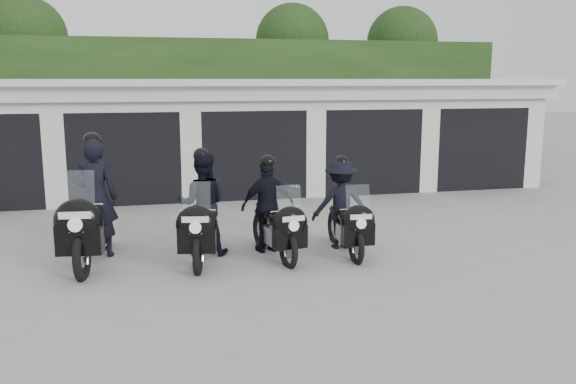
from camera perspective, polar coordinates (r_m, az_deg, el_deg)
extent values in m
plane|color=#999A95|center=(10.03, 2.46, -6.65)|extent=(80.00, 80.00, 0.00)
cube|color=silver|center=(17.98, -4.83, 5.51)|extent=(16.00, 6.00, 2.80)
cube|color=silver|center=(17.71, -4.81, 10.23)|extent=(16.40, 6.80, 0.16)
cube|color=silver|center=(14.71, -3.03, 9.30)|extent=(16.40, 0.12, 0.40)
cube|color=black|center=(15.20, -3.09, -0.26)|extent=(16.00, 0.06, 0.24)
cube|color=silver|center=(15.09, -20.96, 3.90)|extent=(0.50, 0.50, 2.80)
cube|color=black|center=(16.04, -14.90, 3.51)|extent=(2.60, 2.60, 2.20)
cube|color=silver|center=(14.89, -15.26, 8.39)|extent=(2.60, 0.50, 0.60)
cube|color=silver|center=(14.99, -9.12, 4.42)|extent=(0.50, 0.50, 2.80)
cube|color=black|center=(16.24, -3.89, 3.92)|extent=(2.60, 2.60, 2.20)
cube|color=silver|center=(15.10, -3.30, 8.76)|extent=(2.60, 0.50, 0.60)
cube|color=silver|center=(15.52, 2.41, 4.75)|extent=(0.50, 0.50, 2.80)
cube|color=black|center=(17.01, 6.50, 4.18)|extent=(2.60, 2.60, 2.20)
cube|color=silver|center=(15.93, 7.88, 8.77)|extent=(2.60, 0.50, 0.60)
cube|color=silver|center=(16.62, 12.80, 4.88)|extent=(0.50, 0.50, 2.80)
cube|color=black|center=(18.28, 15.72, 4.29)|extent=(2.60, 2.60, 2.20)
cube|color=silver|center=(17.28, 17.63, 8.51)|extent=(2.60, 0.50, 0.60)
cube|color=silver|center=(18.18, 21.66, 4.86)|extent=(0.50, 0.50, 2.80)
cube|color=#1A3312|center=(21.89, -6.41, 8.34)|extent=(20.00, 2.00, 4.30)
sphere|color=#1A3312|center=(23.59, -23.31, 13.19)|extent=(2.80, 2.80, 2.80)
cylinder|color=black|center=(23.58, -22.82, 6.52)|extent=(0.24, 0.24, 3.30)
sphere|color=#1A3312|center=(23.93, 0.40, 13.97)|extent=(2.80, 2.80, 2.80)
cylinder|color=black|center=(23.92, 0.39, 7.38)|extent=(0.24, 0.24, 3.30)
sphere|color=#1A3312|center=(25.36, 10.62, 13.60)|extent=(2.80, 2.80, 2.80)
cylinder|color=black|center=(25.36, 10.41, 7.39)|extent=(0.24, 0.24, 3.30)
torus|color=black|center=(9.70, -18.72, -5.62)|extent=(0.23, 0.85, 0.84)
torus|color=black|center=(11.26, -16.93, -3.31)|extent=(0.23, 0.85, 0.84)
cube|color=#9C9CA1|center=(10.48, -17.75, -3.92)|extent=(0.37, 0.66, 0.37)
cube|color=black|center=(10.50, -17.72, -4.92)|extent=(0.27, 1.49, 0.07)
ellipsoid|color=black|center=(10.21, -18.09, -2.07)|extent=(0.45, 0.70, 0.33)
cube|color=black|center=(10.67, -17.56, -1.38)|extent=(0.37, 0.66, 0.11)
ellipsoid|color=black|center=(9.48, -19.03, -2.64)|extent=(0.76, 0.46, 0.69)
cube|color=black|center=(9.54, -18.93, -4.18)|extent=(0.69, 0.33, 0.46)
cube|color=#B2BFC6|center=(9.43, -19.15, 0.13)|extent=(0.52, 0.19, 0.58)
cylinder|color=silver|center=(9.66, -18.80, -1.14)|extent=(0.64, 0.11, 0.03)
cube|color=silver|center=(9.27, -19.34, -2.08)|extent=(0.46, 0.07, 0.10)
cube|color=silver|center=(9.34, -19.22, -3.27)|extent=(0.21, 0.04, 0.11)
imported|color=black|center=(10.66, -17.58, -0.53)|extent=(0.79, 0.57, 2.01)
sphere|color=black|center=(10.53, -17.87, 4.51)|extent=(0.31, 0.31, 0.31)
torus|color=black|center=(9.56, -8.44, -5.68)|extent=(0.24, 0.74, 0.73)
torus|color=black|center=(10.95, -7.75, -3.58)|extent=(0.24, 0.74, 0.73)
cube|color=#9C9CA1|center=(10.25, -8.07, -4.15)|extent=(0.35, 0.59, 0.32)
cube|color=black|center=(10.28, -8.06, -5.04)|extent=(0.31, 1.29, 0.06)
ellipsoid|color=black|center=(10.01, -8.20, -2.51)|extent=(0.42, 0.62, 0.29)
cube|color=black|center=(10.42, -8.00, -1.87)|extent=(0.35, 0.59, 0.10)
ellipsoid|color=black|center=(9.36, -8.56, -3.05)|extent=(0.68, 0.44, 0.60)
cube|color=black|center=(9.42, -8.53, -4.41)|extent=(0.61, 0.32, 0.40)
cube|color=#B2BFC6|center=(9.31, -8.61, -0.61)|extent=(0.45, 0.19, 0.51)
cylinder|color=silver|center=(9.52, -8.48, -1.71)|extent=(0.56, 0.13, 0.03)
cube|color=silver|center=(9.17, -8.69, -2.57)|extent=(0.40, 0.09, 0.09)
cube|color=silver|center=(9.24, -8.64, -3.61)|extent=(0.18, 0.05, 0.10)
imported|color=black|center=(10.41, -8.01, -1.11)|extent=(0.96, 0.80, 1.75)
sphere|color=black|center=(10.28, -8.13, 3.38)|extent=(0.27, 0.27, 0.27)
torus|color=black|center=(9.77, 0.01, -5.36)|extent=(0.20, 0.68, 0.67)
torus|color=black|center=(10.97, -2.57, -3.58)|extent=(0.20, 0.68, 0.67)
cube|color=#9C9CA1|center=(10.36, -1.39, -4.05)|extent=(0.31, 0.54, 0.30)
cube|color=black|center=(10.39, -1.35, -4.86)|extent=(0.25, 1.20, 0.06)
ellipsoid|color=black|center=(10.15, -1.09, -2.54)|extent=(0.38, 0.57, 0.27)
cube|color=black|center=(10.51, -1.86, -1.99)|extent=(0.31, 0.54, 0.09)
ellipsoid|color=black|center=(9.59, 0.18, -2.97)|extent=(0.62, 0.39, 0.55)
cube|color=black|center=(9.64, 0.18, -4.20)|extent=(0.56, 0.28, 0.37)
cube|color=#B2BFC6|center=(9.53, 0.12, -0.77)|extent=(0.42, 0.17, 0.47)
cylinder|color=silver|center=(9.72, -0.23, -1.78)|extent=(0.52, 0.10, 0.03)
cube|color=silver|center=(9.42, 0.54, -2.52)|extent=(0.37, 0.07, 0.08)
cube|color=silver|center=(9.49, 0.47, -3.47)|extent=(0.17, 0.04, 0.09)
imported|color=black|center=(10.50, -1.90, -1.29)|extent=(1.02, 0.68, 1.62)
sphere|color=black|center=(10.37, -1.92, 2.83)|extent=(0.25, 0.25, 0.25)
torus|color=black|center=(10.04, 6.40, -5.01)|extent=(0.12, 0.66, 0.66)
torus|color=black|center=(11.24, 4.36, -3.29)|extent=(0.12, 0.66, 0.66)
cube|color=#9C9CA1|center=(10.64, 5.30, -3.75)|extent=(0.25, 0.50, 0.29)
cube|color=black|center=(10.66, 5.31, -4.53)|extent=(0.10, 1.17, 0.05)
ellipsoid|color=black|center=(10.43, 5.57, -2.32)|extent=(0.31, 0.53, 0.26)
cube|color=black|center=(10.79, 4.97, -1.78)|extent=(0.25, 0.50, 0.09)
ellipsoid|color=black|center=(9.87, 6.58, -2.75)|extent=(0.58, 0.31, 0.54)
cube|color=black|center=(9.92, 6.55, -3.92)|extent=(0.53, 0.21, 0.36)
cube|color=#B2BFC6|center=(9.82, 6.57, -0.66)|extent=(0.40, 0.12, 0.46)
cylinder|color=silver|center=(10.00, 6.28, -1.61)|extent=(0.51, 0.04, 0.03)
cube|color=silver|center=(9.70, 6.87, -2.33)|extent=(0.36, 0.02, 0.08)
cube|color=silver|center=(9.77, 6.80, -3.22)|extent=(0.16, 0.02, 0.09)
imported|color=black|center=(10.78, 4.95, -1.11)|extent=(1.04, 0.56, 1.58)
sphere|color=black|center=(10.65, 5.01, 2.80)|extent=(0.24, 0.24, 0.24)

